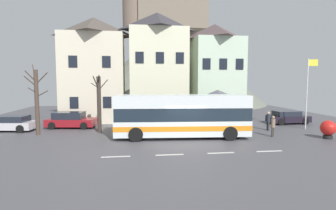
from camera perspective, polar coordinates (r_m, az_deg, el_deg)
ground_plane at (r=18.37m, az=3.87°, el=-8.13°), size 40.00×60.00×0.07m
townhouse_00 at (r=30.04m, az=-15.20°, el=7.26°), size 6.16×6.51×10.82m
townhouse_01 at (r=29.33m, az=-2.24°, el=8.05°), size 5.91×5.33×11.40m
townhouse_02 at (r=30.85m, az=9.74°, el=6.92°), size 5.18×5.91×10.42m
hilltop_castle at (r=52.67m, az=0.16°, el=8.94°), size 36.01×36.01×24.24m
transit_bus at (r=19.85m, az=2.94°, el=-2.40°), size 9.89×3.17×3.14m
bus_shelter at (r=24.00m, az=10.40°, el=1.91°), size 3.60×3.60×3.41m
parked_car_00 at (r=28.99m, az=23.91°, el=-2.40°), size 3.94×1.98×1.26m
parked_car_01 at (r=25.74m, az=-19.81°, el=-3.00°), size 4.42×2.46×1.41m
parked_car_02 at (r=26.38m, az=10.10°, el=-2.67°), size 3.90×2.08×1.34m
parked_car_03 at (r=26.26m, az=-30.33°, el=-3.36°), size 4.37×2.39×1.28m
pedestrian_00 at (r=24.42m, az=20.36°, el=-3.06°), size 0.30×0.35×1.59m
pedestrian_01 at (r=21.73m, az=21.24°, el=-3.86°), size 0.32×0.32×1.58m
pedestrian_02 at (r=24.10m, az=16.64°, el=-2.97°), size 0.29×0.32×1.62m
public_bench at (r=25.79m, az=5.83°, el=-3.20°), size 1.64×0.48×0.87m
flagpole at (r=26.26m, az=27.42°, el=3.22°), size 0.95×0.10×6.08m
harbour_buoy at (r=22.76m, az=30.68°, el=-4.29°), size 1.09×1.09×1.34m
bare_tree_00 at (r=23.11m, az=-25.93°, el=0.88°), size 1.78×1.86×5.47m
bare_tree_01 at (r=22.44m, az=-14.32°, el=0.30°), size 1.25×1.17×4.64m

